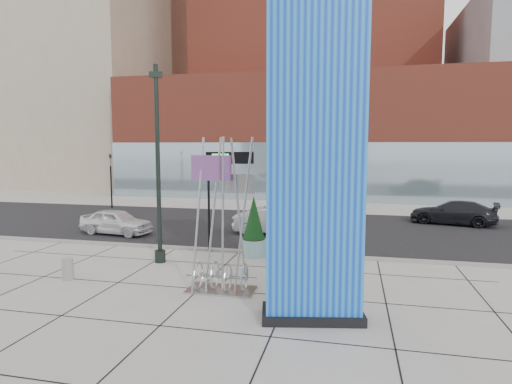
% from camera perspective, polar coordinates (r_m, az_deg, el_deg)
% --- Properties ---
extents(ground, '(160.00, 160.00, 0.00)m').
position_cam_1_polar(ground, '(16.00, -9.72, -11.22)').
color(ground, '#9E9991').
rests_on(ground, ground).
extents(street_asphalt, '(80.00, 12.00, 0.02)m').
position_cam_1_polar(street_asphalt, '(25.25, -0.98, -4.62)').
color(street_asphalt, black).
rests_on(street_asphalt, ground).
extents(curb_edge, '(80.00, 0.30, 0.12)m').
position_cam_1_polar(curb_edge, '(19.60, -5.21, -7.70)').
color(curb_edge, gray).
rests_on(curb_edge, ground).
extents(tower_podium, '(34.00, 10.00, 11.00)m').
position_cam_1_polar(tower_podium, '(41.37, 6.05, 7.25)').
color(tower_podium, '#A3422F').
rests_on(tower_podium, ground).
extents(tower_glass_front, '(34.00, 0.60, 5.00)m').
position_cam_1_polar(tower_glass_front, '(36.67, 5.10, 2.69)').
color(tower_glass_front, '#8CA5B2').
rests_on(tower_glass_front, ground).
extents(building_beige_left, '(18.00, 20.00, 34.00)m').
position_cam_1_polar(building_beige_left, '(58.98, -21.35, 17.83)').
color(building_beige_left, gray).
rests_on(building_beige_left, ground).
extents(blue_pylon, '(2.95, 1.74, 9.23)m').
position_cam_1_polar(blue_pylon, '(11.50, 7.81, 4.58)').
color(blue_pylon, blue).
rests_on(blue_pylon, ground).
extents(lamp_post, '(0.54, 0.44, 7.93)m').
position_cam_1_polar(lamp_post, '(17.65, -12.89, 1.11)').
color(lamp_post, black).
rests_on(lamp_post, ground).
extents(public_art_sculpture, '(2.24, 1.13, 5.07)m').
position_cam_1_polar(public_art_sculpture, '(14.14, -4.62, -7.90)').
color(public_art_sculpture, '#AEB1B3').
rests_on(public_art_sculpture, ground).
extents(concrete_bollard, '(0.40, 0.40, 0.77)m').
position_cam_1_polar(concrete_bollard, '(16.89, -23.80, -9.37)').
color(concrete_bollard, gray).
rests_on(concrete_bollard, ground).
extents(overhead_street_sign, '(2.05, 0.91, 4.48)m').
position_cam_1_polar(overhead_street_sign, '(18.71, -4.16, 3.40)').
color(overhead_street_sign, black).
rests_on(overhead_street_sign, ground).
extents(round_planter_east, '(1.07, 1.07, 2.68)m').
position_cam_1_polar(round_planter_east, '(18.07, 8.42, -5.01)').
color(round_planter_east, '#91BEC3').
rests_on(round_planter_east, ground).
extents(round_planter_mid, '(0.94, 0.94, 2.36)m').
position_cam_1_polar(round_planter_mid, '(18.25, 4.01, -5.33)').
color(round_planter_mid, '#91BEC3').
rests_on(round_planter_mid, ground).
extents(round_planter_west, '(1.05, 1.05, 2.62)m').
position_cam_1_polar(round_planter_west, '(18.49, -0.30, -4.77)').
color(round_planter_west, '#91BEC3').
rests_on(round_planter_west, ground).
extents(car_white_west, '(4.11, 2.04, 1.35)m').
position_cam_1_polar(car_white_west, '(24.21, -18.15, -3.81)').
color(car_white_west, white).
rests_on(car_white_west, ground).
extents(car_silver_mid, '(4.29, 1.68, 1.39)m').
position_cam_1_polar(car_silver_mid, '(23.00, 2.29, -3.96)').
color(car_silver_mid, '#A9ABB1').
rests_on(car_silver_mid, ground).
extents(car_dark_east, '(5.23, 3.15, 1.42)m').
position_cam_1_polar(car_dark_east, '(28.50, 24.80, -2.52)').
color(car_dark_east, black).
rests_on(car_dark_east, ground).
extents(traffic_signal, '(0.15, 0.18, 4.10)m').
position_cam_1_polar(traffic_signal, '(34.24, -18.78, 1.79)').
color(traffic_signal, black).
rests_on(traffic_signal, ground).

